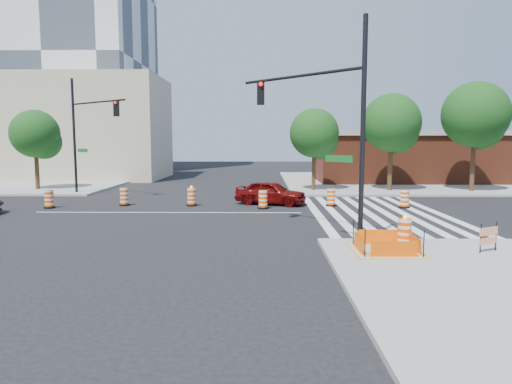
% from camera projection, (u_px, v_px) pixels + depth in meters
% --- Properties ---
extents(ground, '(120.00, 120.00, 0.00)m').
position_uv_depth(ground, '(168.00, 213.00, 24.01)').
color(ground, black).
rests_on(ground, ground).
extents(sidewalk_ne, '(22.00, 22.00, 0.15)m').
position_uv_depth(sidewalk_ne, '(405.00, 181.00, 41.66)').
color(sidewalk_ne, gray).
rests_on(sidewalk_ne, ground).
extents(sidewalk_nw, '(22.00, 22.00, 0.15)m').
position_uv_depth(sidewalk_nw, '(14.00, 181.00, 42.12)').
color(sidewalk_nw, gray).
rests_on(sidewalk_nw, ground).
extents(crosswalk_east, '(6.75, 13.50, 0.01)m').
position_uv_depth(crosswalk_east, '(377.00, 213.00, 23.87)').
color(crosswalk_east, silver).
rests_on(crosswalk_east, ground).
extents(lane_centerline, '(14.00, 0.12, 0.01)m').
position_uv_depth(lane_centerline, '(168.00, 212.00, 24.01)').
color(lane_centerline, silver).
rests_on(lane_centerline, ground).
extents(excavation_pit, '(2.20, 2.20, 0.90)m').
position_uv_depth(excavation_pit, '(386.00, 249.00, 14.93)').
color(excavation_pit, tan).
rests_on(excavation_pit, ground).
extents(brick_storefront, '(16.50, 8.50, 4.60)m').
position_uv_depth(brick_storefront, '(406.00, 157.00, 41.41)').
color(brick_storefront, brown).
rests_on(brick_storefront, ground).
extents(beige_midrise, '(14.00, 10.00, 10.00)m').
position_uv_depth(beige_midrise, '(93.00, 128.00, 45.47)').
color(beige_midrise, '#BCB190').
rests_on(beige_midrise, ground).
extents(red_coupe, '(4.51, 2.99, 1.43)m').
position_uv_depth(red_coupe, '(271.00, 192.00, 27.01)').
color(red_coupe, '#5B0807').
rests_on(red_coupe, ground).
extents(signal_pole_se, '(4.33, 4.30, 7.89)m').
position_uv_depth(signal_pole_se, '(325.00, 112.00, 16.94)').
color(signal_pole_se, black).
rests_on(signal_pole_se, ground).
extents(signal_pole_nw, '(4.82, 3.75, 7.90)m').
position_uv_depth(signal_pole_nw, '(87.00, 125.00, 30.69)').
color(signal_pole_nw, black).
rests_on(signal_pole_nw, ground).
extents(pit_drum, '(0.57, 0.57, 1.11)m').
position_uv_depth(pit_drum, '(405.00, 234.00, 15.55)').
color(pit_drum, black).
rests_on(pit_drum, ground).
extents(barricade, '(0.75, 0.41, 0.97)m').
position_uv_depth(barricade, '(489.00, 236.00, 14.83)').
color(barricade, '#F64E05').
rests_on(barricade, ground).
extents(tree_north_b, '(3.58, 3.57, 6.07)m').
position_uv_depth(tree_north_b, '(36.00, 137.00, 34.06)').
color(tree_north_b, '#382314').
rests_on(tree_north_b, ground).
extents(tree_north_c, '(3.60, 3.60, 6.13)m').
position_uv_depth(tree_north_c, '(315.00, 136.00, 33.43)').
color(tree_north_c, '#382314').
rests_on(tree_north_c, ground).
extents(tree_north_d, '(4.22, 4.22, 7.18)m').
position_uv_depth(tree_north_d, '(392.00, 126.00, 33.13)').
color(tree_north_d, '#382314').
rests_on(tree_north_d, ground).
extents(tree_north_e, '(4.69, 4.69, 7.97)m').
position_uv_depth(tree_north_e, '(476.00, 119.00, 32.65)').
color(tree_north_e, '#382314').
rests_on(tree_north_e, ground).
extents(median_drum_1, '(0.60, 0.60, 1.02)m').
position_uv_depth(median_drum_1, '(49.00, 200.00, 25.51)').
color(median_drum_1, black).
rests_on(median_drum_1, ground).
extents(median_drum_2, '(0.60, 0.60, 1.02)m').
position_uv_depth(median_drum_2, '(124.00, 197.00, 26.54)').
color(median_drum_2, black).
rests_on(median_drum_2, ground).
extents(median_drum_3, '(0.60, 0.60, 1.18)m').
position_uv_depth(median_drum_3, '(192.00, 198.00, 26.40)').
color(median_drum_3, black).
rests_on(median_drum_3, ground).
extents(median_drum_4, '(0.60, 0.60, 1.02)m').
position_uv_depth(median_drum_4, '(263.00, 200.00, 25.31)').
color(median_drum_4, black).
rests_on(median_drum_4, ground).
extents(median_drum_5, '(0.60, 0.60, 1.02)m').
position_uv_depth(median_drum_5, '(331.00, 198.00, 26.27)').
color(median_drum_5, black).
rests_on(median_drum_5, ground).
extents(median_drum_6, '(0.60, 0.60, 1.02)m').
position_uv_depth(median_drum_6, '(405.00, 200.00, 25.58)').
color(median_drum_6, black).
rests_on(median_drum_6, ground).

